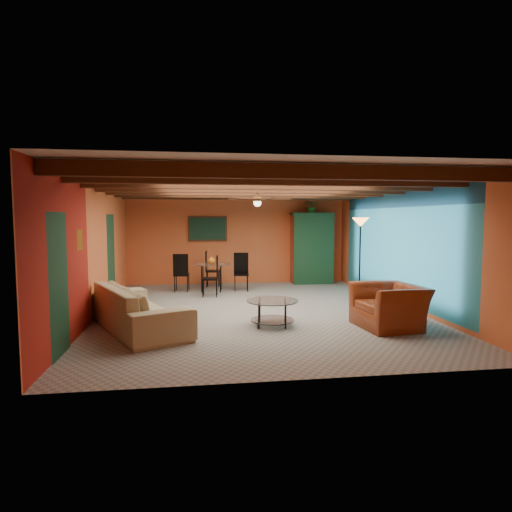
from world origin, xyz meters
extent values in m
cube|color=gray|center=(0.00, 0.00, 0.00)|extent=(6.50, 8.00, 0.01)
cube|color=silver|center=(0.00, 0.00, 2.70)|extent=(6.50, 8.00, 0.01)
cube|color=#CE5C2F|center=(0.00, 4.00, 1.35)|extent=(6.50, 0.02, 2.70)
cube|color=maroon|center=(-3.25, 0.00, 1.35)|extent=(0.02, 8.00, 2.70)
cube|color=teal|center=(3.25, 0.00, 1.35)|extent=(0.02, 8.00, 2.70)
imported|color=tan|center=(-2.31, -1.24, 0.39)|extent=(2.06, 2.85, 0.78)
imported|color=maroon|center=(2.14, -1.74, 0.39)|extent=(1.16, 1.29, 0.77)
cube|color=maroon|center=(2.20, 3.70, 1.03)|extent=(1.18, 0.59, 2.06)
cube|color=black|center=(-0.90, 3.96, 1.65)|extent=(1.05, 0.03, 0.65)
imported|color=#26661E|center=(2.20, 3.70, 2.32)|extent=(0.54, 0.49, 0.52)
imported|color=orange|center=(-0.85, 2.63, 1.14)|extent=(0.21, 0.21, 0.21)
camera|label=1|loc=(-1.35, -9.01, 1.96)|focal=30.52mm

